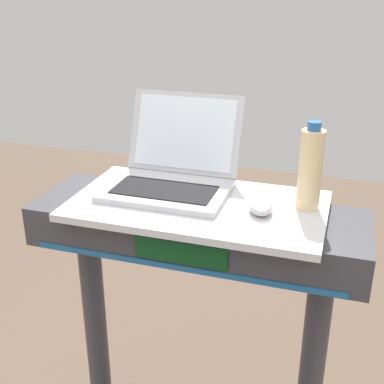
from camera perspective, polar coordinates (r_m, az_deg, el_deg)
name	(u,v)px	position (r m, az deg, el deg)	size (l,w,h in m)	color
desk_board	(198,206)	(1.36, 0.64, -1.54)	(0.67, 0.37, 0.02)	silver
laptop	(173,171)	(1.44, -2.14, 2.38)	(0.33, 0.33, 0.24)	#B7B7BC
computer_mouse	(261,206)	(1.31, 7.64, -1.55)	(0.06, 0.10, 0.03)	#B2B2B7
water_bottle	(310,169)	(1.32, 13.02, 2.55)	(0.06, 0.06, 0.23)	beige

